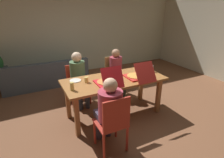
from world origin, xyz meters
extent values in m
plane|color=brown|center=(0.00, 0.00, 0.00)|extent=(20.00, 20.00, 0.00)
cube|color=beige|center=(0.00, 2.95, 1.46)|extent=(7.40, 0.12, 2.93)
cube|color=beige|center=(3.70, 0.89, 1.46)|extent=(0.12, 5.02, 2.93)
cube|color=#9C6331|center=(0.00, 0.00, 0.76)|extent=(1.92, 0.84, 0.04)
cube|color=#9D6237|center=(-0.84, -0.31, 0.37)|extent=(0.08, 0.08, 0.74)
cube|color=#9D6237|center=(0.84, -0.31, 0.37)|extent=(0.08, 0.08, 0.74)
cube|color=#9D6237|center=(-0.84, 0.31, 0.37)|extent=(0.08, 0.08, 0.74)
cube|color=#9D6237|center=(0.84, 0.31, 0.37)|extent=(0.08, 0.08, 0.74)
cylinder|color=olive|center=(0.64, 0.65, 0.22)|extent=(0.04, 0.04, 0.44)
cylinder|color=olive|center=(0.28, 0.65, 0.22)|extent=(0.04, 0.04, 0.44)
cylinder|color=olive|center=(0.64, 0.98, 0.22)|extent=(0.04, 0.04, 0.44)
cylinder|color=olive|center=(0.28, 0.98, 0.22)|extent=(0.04, 0.04, 0.44)
cube|color=olive|center=(0.46, 0.82, 0.45)|extent=(0.42, 0.38, 0.02)
cube|color=olive|center=(0.46, 0.99, 0.69)|extent=(0.40, 0.03, 0.47)
cylinder|color=#344339|center=(0.53, 0.53, 0.23)|extent=(0.10, 0.10, 0.46)
cylinder|color=#344339|center=(0.38, 0.53, 0.23)|extent=(0.10, 0.10, 0.46)
cube|color=#344339|center=(0.46, 0.67, 0.51)|extent=(0.26, 0.30, 0.11)
cylinder|color=#9F3945|center=(0.46, 0.82, 0.73)|extent=(0.29, 0.29, 0.44)
sphere|color=#AA7D5C|center=(0.46, 0.82, 1.04)|extent=(0.19, 0.19, 0.19)
cylinder|color=#B73322|center=(-0.28, 0.63, 0.22)|extent=(0.04, 0.04, 0.44)
cylinder|color=#B73322|center=(-0.67, 0.63, 0.22)|extent=(0.04, 0.04, 0.44)
cylinder|color=#B73322|center=(-0.28, 1.00, 0.22)|extent=(0.04, 0.04, 0.44)
cylinder|color=#B73322|center=(-0.67, 1.00, 0.22)|extent=(0.04, 0.04, 0.44)
cube|color=#B73322|center=(-0.47, 0.82, 0.45)|extent=(0.45, 0.42, 0.02)
cube|color=#B73322|center=(-0.47, 1.01, 0.65)|extent=(0.42, 0.03, 0.39)
cylinder|color=#2C3545|center=(-0.39, 0.49, 0.23)|extent=(0.10, 0.10, 0.46)
cylinder|color=#2C3545|center=(-0.55, 0.49, 0.23)|extent=(0.10, 0.10, 0.46)
cube|color=#2C3545|center=(-0.47, 0.64, 0.51)|extent=(0.29, 0.35, 0.11)
cylinder|color=#51744C|center=(-0.47, 0.82, 0.74)|extent=(0.32, 0.32, 0.45)
sphere|color=beige|center=(-0.47, 0.82, 1.06)|extent=(0.21, 0.21, 0.21)
cylinder|color=#B03225|center=(-0.66, -0.62, 0.22)|extent=(0.04, 0.04, 0.44)
cylinder|color=#B03225|center=(-0.28, -0.62, 0.22)|extent=(0.04, 0.04, 0.44)
cylinder|color=#B03225|center=(-0.66, -0.97, 0.22)|extent=(0.04, 0.04, 0.44)
cylinder|color=#B03225|center=(-0.28, -0.97, 0.22)|extent=(0.04, 0.04, 0.44)
cube|color=#B03225|center=(-0.47, -0.80, 0.45)|extent=(0.43, 0.41, 0.02)
cube|color=#B03225|center=(-0.47, -0.99, 0.70)|extent=(0.41, 0.03, 0.47)
cylinder|color=#3A3546|center=(-0.56, -0.52, 0.23)|extent=(0.10, 0.10, 0.46)
cylinder|color=#3A3546|center=(-0.39, -0.52, 0.23)|extent=(0.10, 0.10, 0.46)
cube|color=#3A3546|center=(-0.47, -0.65, 0.51)|extent=(0.32, 0.29, 0.11)
cylinder|color=#A73949|center=(-0.47, -0.80, 0.74)|extent=(0.35, 0.35, 0.46)
sphere|color=#E0AE87|center=(-0.47, -0.80, 1.06)|extent=(0.20, 0.20, 0.20)
cube|color=red|center=(0.41, -0.11, 0.79)|extent=(0.38, 0.38, 0.03)
cylinder|color=gold|center=(0.41, -0.11, 0.81)|extent=(0.34, 0.34, 0.01)
cube|color=red|center=(0.41, -0.40, 0.97)|extent=(0.38, 0.21, 0.33)
cube|color=red|center=(-0.22, -0.11, 0.79)|extent=(0.37, 0.37, 0.02)
cylinder|color=#CE7F3D|center=(-0.22, -0.11, 0.81)|extent=(0.33, 0.33, 0.01)
cube|color=red|center=(-0.22, -0.37, 0.97)|extent=(0.37, 0.16, 0.34)
cylinder|color=white|center=(0.73, 0.21, 0.79)|extent=(0.21, 0.21, 0.01)
cone|color=gold|center=(0.73, 0.21, 0.80)|extent=(0.11, 0.11, 0.02)
cylinder|color=white|center=(-0.69, 0.24, 0.79)|extent=(0.21, 0.21, 0.01)
cylinder|color=#E5C264|center=(-0.52, 0.07, 0.83)|extent=(0.07, 0.07, 0.10)
cylinder|color=#DBC161|center=(-0.10, 0.30, 0.83)|extent=(0.06, 0.06, 0.10)
cylinder|color=#D9C265|center=(-0.84, -0.13, 0.85)|extent=(0.06, 0.06, 0.14)
cylinder|color=silver|center=(0.88, 0.02, 0.85)|extent=(0.07, 0.07, 0.13)
cube|color=#465057|center=(-0.98, 2.21, 0.20)|extent=(2.20, 0.80, 0.40)
cube|color=#465057|center=(-0.98, 1.89, 0.55)|extent=(2.20, 0.16, 0.31)
cube|color=#465057|center=(-1.98, 2.21, 0.49)|extent=(0.20, 0.76, 0.18)
cube|color=#465057|center=(0.01, 2.21, 0.49)|extent=(0.20, 0.76, 0.18)
camera|label=1|loc=(-1.46, -2.82, 2.06)|focal=29.18mm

